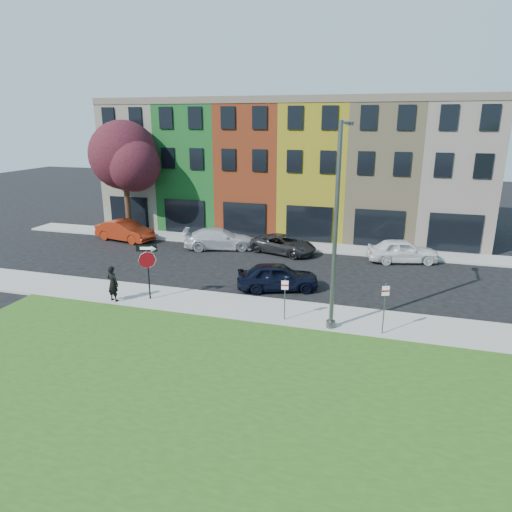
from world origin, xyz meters
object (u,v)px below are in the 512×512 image
(man, at_px, (113,284))
(street_lamp, at_px, (336,228))
(stop_sign, at_px, (147,261))
(sedan_near, at_px, (278,277))

(man, xyz_separation_m, street_lamp, (10.86, 0.20, 3.49))
(stop_sign, bearing_deg, sedan_near, 15.02)
(sedan_near, relative_size, street_lamp, 0.54)
(stop_sign, height_order, sedan_near, stop_sign)
(stop_sign, bearing_deg, man, -171.23)
(sedan_near, height_order, street_lamp, street_lamp)
(man, distance_m, sedan_near, 8.52)
(stop_sign, distance_m, sedan_near, 6.91)
(man, xyz_separation_m, sedan_near, (7.43, 4.15, -0.28))
(sedan_near, distance_m, street_lamp, 6.45)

